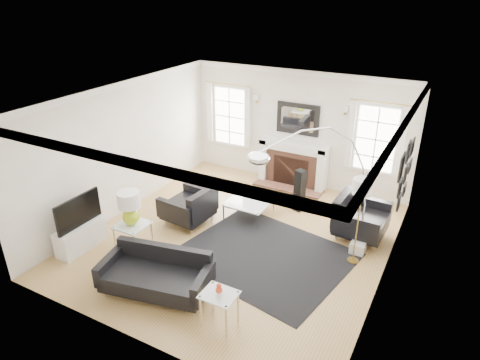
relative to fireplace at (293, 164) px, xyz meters
The scene contains 25 objects.
floor 2.84m from the fireplace, 90.00° to the right, with size 6.00×6.00×0.00m, color #A37944.
back_wall 0.88m from the fireplace, 90.00° to the left, with size 5.50×0.04×2.80m, color white.
front_wall 5.85m from the fireplace, 90.00° to the right, with size 5.50×0.04×2.80m, color white.
left_wall 4.01m from the fireplace, 134.58° to the right, with size 0.04×6.00×2.80m, color white.
right_wall 4.01m from the fireplace, 45.42° to the right, with size 0.04×6.00×2.80m, color white.
ceiling 3.59m from the fireplace, 90.00° to the right, with size 5.50×6.00×0.02m, color white.
crown_molding 3.55m from the fireplace, 90.00° to the right, with size 5.50×6.00×0.12m, color white.
fireplace is the anchor object (origin of this frame).
mantel_mirror 1.12m from the fireplace, 90.00° to the left, with size 1.05×0.07×0.75m.
window_left 2.07m from the fireplace, behind, with size 1.24×0.15×1.62m.
window_right 2.07m from the fireplace, ahead, with size 1.24×0.15×1.62m.
gallery_wall 3.26m from the fireplace, 28.83° to the right, with size 0.04×1.73×1.29m.
tv_unit 5.12m from the fireplace, 118.55° to the right, with size 0.35×1.00×1.09m.
area_rug 3.22m from the fireplace, 77.00° to the right, with size 2.90×2.42×0.01m, color black.
sofa 4.82m from the fireplace, 94.69° to the right, with size 1.90×1.15×0.58m.
armchair_left 2.97m from the fireplace, 112.82° to the right, with size 0.96×1.05×0.67m.
armchair_right 2.60m from the fireplace, 38.43° to the right, with size 0.98×1.08×0.70m.
coffee_table 1.97m from the fireplace, 95.71° to the right, with size 0.88×0.88×0.39m.
side_table_left 4.39m from the fireplace, 109.49° to the right, with size 0.55×0.55×0.60m.
nesting_table 5.06m from the fireplace, 79.98° to the right, with size 0.51×0.43×0.56m.
gourd_lamp 4.41m from the fireplace, 109.49° to the right, with size 0.41×0.41×0.65m.
orange_vase 5.06m from the fireplace, 79.98° to the right, with size 0.10×0.10×0.16m.
arc_floor_lamp 3.21m from the fireplace, 62.12° to the right, with size 1.82×1.69×2.58m.
stick_floor_lamp 3.44m from the fireplace, 48.58° to the right, with size 0.33×0.33×1.64m.
speaker_tower 1.31m from the fireplace, 61.31° to the right, with size 0.19×0.19×0.96m, color black.
Camera 1 is at (3.44, -6.30, 4.60)m, focal length 32.00 mm.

